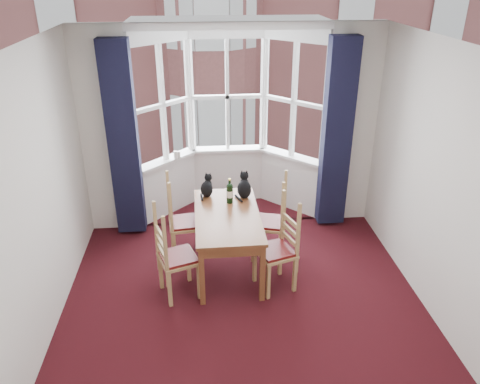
{
  "coord_description": "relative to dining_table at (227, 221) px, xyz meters",
  "views": [
    {
      "loc": [
        -0.41,
        -3.81,
        3.41
      ],
      "look_at": [
        0.02,
        1.05,
        1.05
      ],
      "focal_mm": 35.0,
      "sensor_mm": 36.0,
      "label": 1
    }
  ],
  "objects": [
    {
      "name": "bay_window",
      "position": [
        0.13,
        1.69,
        0.73
      ],
      "size": [
        2.76,
        0.94,
        2.8
      ],
      "color": "white",
      "rests_on": "floor"
    },
    {
      "name": "street",
      "position": [
        0.13,
        31.19,
        -6.67
      ],
      "size": [
        80.0,
        80.0,
        0.0
      ],
      "primitive_type": "plane",
      "color": "#333335",
      "rests_on": "ground"
    },
    {
      "name": "candle_short",
      "position": [
        -0.61,
        1.57,
        0.26
      ],
      "size": [
        0.06,
        0.06,
        0.11
      ],
      "primitive_type": "cylinder",
      "color": "white",
      "rests_on": "bay_window"
    },
    {
      "name": "chair_right_far",
      "position": [
        0.63,
        0.22,
        -0.19
      ],
      "size": [
        0.5,
        0.51,
        0.92
      ],
      "color": "tan",
      "rests_on": "floor"
    },
    {
      "name": "wall_left",
      "position": [
        -1.87,
        -1.06,
        0.73
      ],
      "size": [
        0.0,
        4.5,
        4.5
      ],
      "primitive_type": "plane",
      "rotation": [
        1.57,
        0.0,
        1.57
      ],
      "color": "silver",
      "rests_on": "floor"
    },
    {
      "name": "candle_tall",
      "position": [
        -0.65,
        1.54,
        0.27
      ],
      "size": [
        0.06,
        0.06,
        0.12
      ],
      "primitive_type": "cylinder",
      "color": "white",
      "rests_on": "bay_window"
    },
    {
      "name": "floor",
      "position": [
        0.13,
        -1.06,
        -0.67
      ],
      "size": [
        4.5,
        4.5,
        0.0
      ],
      "primitive_type": "plane",
      "color": "black",
      "rests_on": "ground"
    },
    {
      "name": "cat_left",
      "position": [
        -0.23,
        0.52,
        0.21
      ],
      "size": [
        0.22,
        0.25,
        0.3
      ],
      "color": "black",
      "rests_on": "dining_table"
    },
    {
      "name": "tenement_building",
      "position": [
        0.13,
        12.95,
        0.93
      ],
      "size": [
        18.4,
        7.8,
        15.2
      ],
      "color": "#93504C",
      "rests_on": "street"
    },
    {
      "name": "curtain_right",
      "position": [
        1.55,
        1.01,
        0.68
      ],
      "size": [
        0.38,
        0.22,
        2.6
      ],
      "primitive_type": "cube",
      "color": "black",
      "rests_on": "floor"
    },
    {
      "name": "wall_back_pier_left",
      "position": [
        -1.52,
        1.19,
        0.73
      ],
      "size": [
        0.7,
        0.12,
        2.8
      ],
      "primitive_type": "cube",
      "color": "silver",
      "rests_on": "floor"
    },
    {
      "name": "chair_left_far",
      "position": [
        -0.6,
        0.32,
        -0.19
      ],
      "size": [
        0.45,
        0.47,
        0.92
      ],
      "color": "tan",
      "rests_on": "floor"
    },
    {
      "name": "wall_back_pier_right",
      "position": [
        1.78,
        1.19,
        0.73
      ],
      "size": [
        0.7,
        0.12,
        2.8
      ],
      "primitive_type": "cube",
      "color": "silver",
      "rests_on": "floor"
    },
    {
      "name": "wine_bottle",
      "position": [
        0.05,
        0.31,
        0.23
      ],
      "size": [
        0.08,
        0.08,
        0.32
      ],
      "color": "black",
      "rests_on": "dining_table"
    },
    {
      "name": "ceiling",
      "position": [
        0.13,
        -1.06,
        2.13
      ],
      "size": [
        4.5,
        4.5,
        0.0
      ],
      "primitive_type": "plane",
      "rotation": [
        3.14,
        0.0,
        0.0
      ],
      "color": "white",
      "rests_on": "floor"
    },
    {
      "name": "wall_right",
      "position": [
        2.13,
        -1.06,
        0.73
      ],
      "size": [
        0.0,
        4.5,
        4.5
      ],
      "primitive_type": "plane",
      "rotation": [
        1.57,
        0.0,
        -1.57
      ],
      "color": "silver",
      "rests_on": "floor"
    },
    {
      "name": "cat_right",
      "position": [
        0.24,
        0.45,
        0.22
      ],
      "size": [
        0.2,
        0.27,
        0.35
      ],
      "color": "black",
      "rests_on": "dining_table"
    },
    {
      "name": "curtain_left",
      "position": [
        -1.29,
        1.01,
        0.68
      ],
      "size": [
        0.38,
        0.22,
        2.6
      ],
      "primitive_type": "cube",
      "color": "black",
      "rests_on": "floor"
    },
    {
      "name": "dining_table",
      "position": [
        0.0,
        0.0,
        0.0
      ],
      "size": [
        0.78,
        1.44,
        0.76
      ],
      "color": "brown",
      "rests_on": "floor"
    },
    {
      "name": "chair_left_near",
      "position": [
        -0.67,
        -0.49,
        -0.19
      ],
      "size": [
        0.52,
        0.53,
        0.92
      ],
      "color": "tan",
      "rests_on": "floor"
    },
    {
      "name": "chair_right_near",
      "position": [
        0.6,
        -0.39,
        -0.19
      ],
      "size": [
        0.51,
        0.53,
        0.92
      ],
      "color": "tan",
      "rests_on": "floor"
    }
  ]
}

